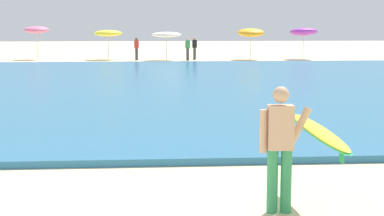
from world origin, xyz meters
TOP-DOWN VIEW (x-y plane):
  - sea at (0.00, 18.25)m, footprint 120.00×28.00m
  - surfer_with_board at (3.73, 1.48)m, footprint 0.97×2.81m
  - beach_umbrella_1 at (-6.12, 37.48)m, footprint 1.72×1.74m
  - beach_umbrella_2 at (-1.04, 36.88)m, footprint 2.00×2.01m
  - beach_umbrella_3 at (3.05, 35.79)m, footprint 2.10×2.10m
  - beach_umbrella_4 at (9.06, 36.26)m, footprint 1.92×1.96m
  - beach_umbrella_5 at (12.86, 36.30)m, footprint 1.97×2.02m
  - beachgoer_near_row_left at (5.04, 36.11)m, footprint 0.32×0.20m
  - beachgoer_near_row_mid at (4.49, 35.23)m, footprint 0.32×0.20m
  - beachgoer_near_row_right at (0.97, 35.76)m, footprint 0.32×0.20m

SIDE VIEW (x-z plane):
  - sea at x=0.00m, z-range 0.00..0.14m
  - beachgoer_near_row_left at x=5.04m, z-range 0.05..1.63m
  - beachgoer_near_row_mid at x=4.49m, z-range 0.05..1.63m
  - beachgoer_near_row_right at x=0.97m, z-range 0.05..1.63m
  - surfer_with_board at x=3.73m, z-range 0.17..1.90m
  - beach_umbrella_3 at x=3.05m, z-range 0.78..2.75m
  - beach_umbrella_2 at x=-1.04m, z-range 0.80..2.90m
  - beach_umbrella_4 at x=9.06m, z-range 0.76..3.02m
  - beach_umbrella_5 at x=12.86m, z-range 0.79..3.10m
  - beach_umbrella_1 at x=-6.12m, z-range 0.89..3.28m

